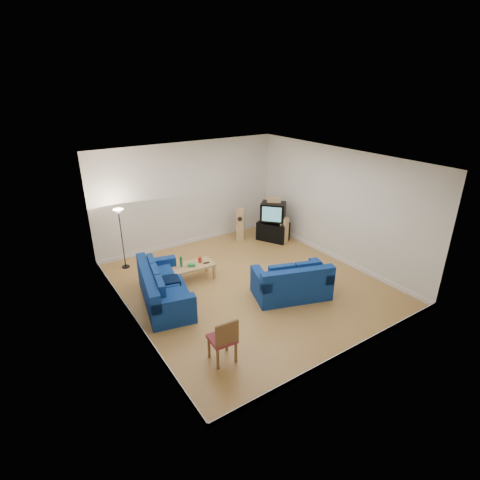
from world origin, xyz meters
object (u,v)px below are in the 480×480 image
coffee_table (191,267)px  tv_stand (273,231)px  television (273,212)px  sofa_three_seat (162,290)px  sofa_loveseat (292,284)px

coffee_table → tv_stand: tv_stand is taller
coffee_table → television: 3.57m
sofa_three_seat → television: size_ratio=2.55×
tv_stand → television: size_ratio=1.06×
television → coffee_table: bearing=-117.6°
tv_stand → television: (-0.04, -0.02, 0.69)m
sofa_loveseat → tv_stand: sofa_loveseat is taller
sofa_three_seat → tv_stand: (4.49, 1.54, -0.02)m
coffee_table → television: (3.40, 0.91, 0.62)m
sofa_loveseat → television: size_ratio=2.15×
coffee_table → tv_stand: size_ratio=1.24×
coffee_table → sofa_three_seat: bearing=-150.2°
sofa_three_seat → coffee_table: (1.05, 0.60, 0.06)m
television → sofa_loveseat: bearing=-72.9°
sofa_three_seat → coffee_table: bearing=132.0°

